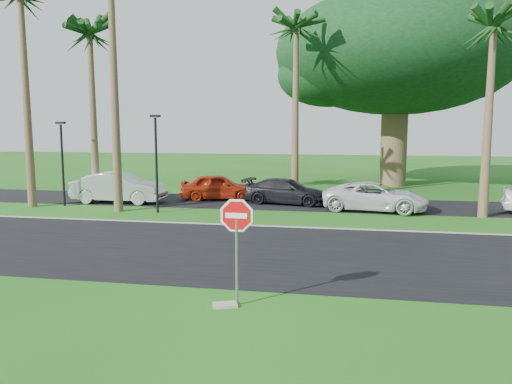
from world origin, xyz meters
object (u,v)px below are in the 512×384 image
object	(u,v)px
car_dark	(286,192)
car_minivan	(375,197)
car_red	(218,187)
car_silver	(119,188)
stop_sign_near	(237,230)

from	to	relation	value
car_dark	car_minivan	distance (m)	4.75
car_red	car_minivan	distance (m)	8.74
car_red	car_dark	size ratio (longest dim) A/B	0.93
car_silver	car_red	distance (m)	5.40
car_silver	car_red	size ratio (longest dim) A/B	1.16
car_silver	car_minivan	xyz separation A→B (m)	(13.44, -0.15, -0.12)
car_silver	car_minivan	distance (m)	13.44
stop_sign_near	car_minivan	world-z (taller)	stop_sign_near
stop_sign_near	car_silver	xyz separation A→B (m)	(-9.67, 13.97, -0.96)
car_silver	car_dark	distance (m)	9.01
car_dark	car_minivan	size ratio (longest dim) A/B	0.92
car_minivan	car_red	bearing A→B (deg)	83.05
car_red	car_minivan	size ratio (longest dim) A/B	0.85
car_dark	car_red	bearing A→B (deg)	88.01
car_silver	car_dark	size ratio (longest dim) A/B	1.08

